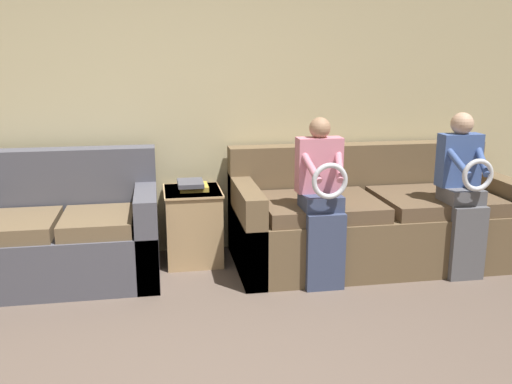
{
  "coord_description": "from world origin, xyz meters",
  "views": [
    {
      "loc": [
        -0.09,
        -2.05,
        1.66
      ],
      "look_at": [
        0.56,
        1.61,
        0.75
      ],
      "focal_mm": 40.0,
      "sensor_mm": 36.0,
      "label": 1
    }
  ],
  "objects_px": {
    "couch_side": "(64,235)",
    "side_shelf": "(193,225)",
    "couch_main": "(371,221)",
    "child_right_seated": "(463,188)",
    "book_stack": "(192,185)",
    "child_left_seated": "(322,196)"
  },
  "relations": [
    {
      "from": "couch_main",
      "to": "couch_side",
      "type": "xyz_separation_m",
      "value": [
        -2.41,
        0.02,
        0.0
      ]
    },
    {
      "from": "book_stack",
      "to": "side_shelf",
      "type": "bearing_deg",
      "value": -85.31
    },
    {
      "from": "side_shelf",
      "to": "book_stack",
      "type": "distance_m",
      "value": 0.33
    },
    {
      "from": "couch_main",
      "to": "couch_side",
      "type": "distance_m",
      "value": 2.41
    },
    {
      "from": "child_left_seated",
      "to": "side_shelf",
      "type": "bearing_deg",
      "value": 144.35
    },
    {
      "from": "couch_side",
      "to": "child_right_seated",
      "type": "xyz_separation_m",
      "value": [
        2.96,
        -0.44,
        0.34
      ]
    },
    {
      "from": "child_left_seated",
      "to": "side_shelf",
      "type": "relative_size",
      "value": 2.05
    },
    {
      "from": "couch_side",
      "to": "child_left_seated",
      "type": "height_order",
      "value": "child_left_seated"
    },
    {
      "from": "couch_main",
      "to": "side_shelf",
      "type": "relative_size",
      "value": 3.77
    },
    {
      "from": "couch_side",
      "to": "side_shelf",
      "type": "distance_m",
      "value": 1.0
    },
    {
      "from": "side_shelf",
      "to": "child_left_seated",
      "type": "bearing_deg",
      "value": -35.65
    },
    {
      "from": "couch_side",
      "to": "child_left_seated",
      "type": "bearing_deg",
      "value": -13.25
    },
    {
      "from": "side_shelf",
      "to": "couch_main",
      "type": "bearing_deg",
      "value": -8.44
    },
    {
      "from": "couch_main",
      "to": "book_stack",
      "type": "relative_size",
      "value": 8.14
    },
    {
      "from": "child_right_seated",
      "to": "child_left_seated",
      "type": "bearing_deg",
      "value": -179.84
    },
    {
      "from": "couch_side",
      "to": "side_shelf",
      "type": "height_order",
      "value": "couch_side"
    },
    {
      "from": "couch_side",
      "to": "side_shelf",
      "type": "relative_size",
      "value": 2.34
    },
    {
      "from": "child_right_seated",
      "to": "side_shelf",
      "type": "distance_m",
      "value": 2.11
    },
    {
      "from": "couch_main",
      "to": "side_shelf",
      "type": "height_order",
      "value": "couch_main"
    },
    {
      "from": "couch_side",
      "to": "couch_main",
      "type": "bearing_deg",
      "value": -0.41
    },
    {
      "from": "child_right_seated",
      "to": "book_stack",
      "type": "xyz_separation_m",
      "value": [
        -1.98,
        0.64,
        -0.04
      ]
    },
    {
      "from": "couch_main",
      "to": "side_shelf",
      "type": "xyz_separation_m",
      "value": [
        -1.43,
        0.21,
        -0.02
      ]
    }
  ]
}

